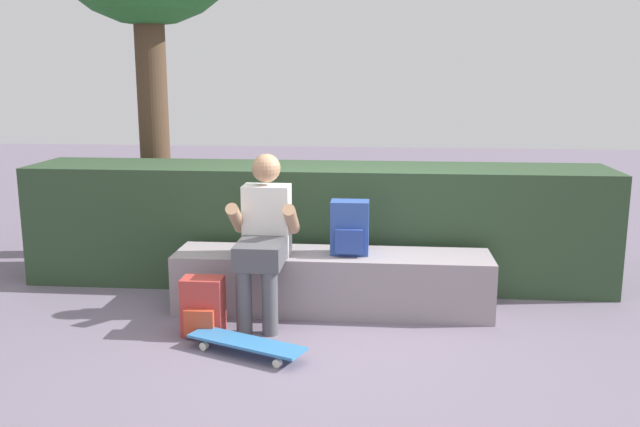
% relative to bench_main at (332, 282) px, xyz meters
% --- Properties ---
extents(ground_plane, '(24.00, 24.00, 0.00)m').
position_rel_bench_main_xyz_m(ground_plane, '(0.00, -0.42, -0.22)').
color(ground_plane, slate).
extents(bench_main, '(2.36, 0.51, 0.44)m').
position_rel_bench_main_xyz_m(bench_main, '(0.00, 0.00, 0.00)').
color(bench_main, gray).
rests_on(bench_main, ground).
extents(person_skater, '(0.49, 0.62, 1.19)m').
position_rel_bench_main_xyz_m(person_skater, '(-0.48, -0.22, 0.42)').
color(person_skater, white).
rests_on(person_skater, ground).
extents(skateboard_near_person, '(0.81, 0.50, 0.09)m').
position_rel_bench_main_xyz_m(skateboard_near_person, '(-0.49, -0.89, -0.15)').
color(skateboard_near_person, teal).
rests_on(skateboard_near_person, ground).
extents(backpack_on_bench, '(0.28, 0.23, 0.40)m').
position_rel_bench_main_xyz_m(backpack_on_bench, '(0.13, -0.01, 0.42)').
color(backpack_on_bench, '#2D4C99').
rests_on(backpack_on_bench, bench_main).
extents(backpack_on_ground, '(0.28, 0.23, 0.40)m').
position_rel_bench_main_xyz_m(backpack_on_ground, '(-0.85, -0.58, -0.03)').
color(backpack_on_ground, '#B23833').
rests_on(backpack_on_ground, ground).
extents(hedge_row, '(4.87, 0.77, 1.00)m').
position_rel_bench_main_xyz_m(hedge_row, '(-0.19, 0.75, 0.28)').
color(hedge_row, '#2B422A').
rests_on(hedge_row, ground).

